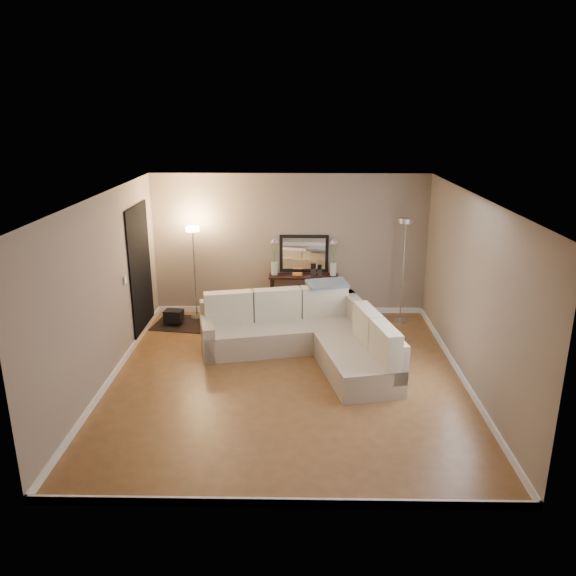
{
  "coord_description": "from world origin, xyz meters",
  "views": [
    {
      "loc": [
        0.14,
        -7.26,
        3.67
      ],
      "look_at": [
        0.0,
        0.8,
        1.1
      ],
      "focal_mm": 35.0,
      "sensor_mm": 36.0,
      "label": 1
    }
  ],
  "objects_px": {
    "sectional_sofa": "(309,334)",
    "floor_lamp_lit": "(194,255)",
    "floor_lamp_unlit": "(404,250)",
    "console_table": "(299,293)"
  },
  "relations": [
    {
      "from": "floor_lamp_lit",
      "to": "floor_lamp_unlit",
      "type": "bearing_deg",
      "value": -2.0
    },
    {
      "from": "console_table",
      "to": "floor_lamp_lit",
      "type": "distance_m",
      "value": 2.04
    },
    {
      "from": "sectional_sofa",
      "to": "console_table",
      "type": "relative_size",
      "value": 2.4
    },
    {
      "from": "floor_lamp_lit",
      "to": "floor_lamp_unlit",
      "type": "height_order",
      "value": "floor_lamp_unlit"
    },
    {
      "from": "console_table",
      "to": "floor_lamp_lit",
      "type": "xyz_separation_m",
      "value": [
        -1.88,
        -0.18,
        0.76
      ]
    },
    {
      "from": "console_table",
      "to": "floor_lamp_unlit",
      "type": "bearing_deg",
      "value": -9.55
    },
    {
      "from": "floor_lamp_unlit",
      "to": "console_table",
      "type": "bearing_deg",
      "value": 170.45
    },
    {
      "from": "console_table",
      "to": "floor_lamp_unlit",
      "type": "xyz_separation_m",
      "value": [
        1.82,
        -0.31,
        0.9
      ]
    },
    {
      "from": "sectional_sofa",
      "to": "floor_lamp_lit",
      "type": "relative_size",
      "value": 1.79
    },
    {
      "from": "sectional_sofa",
      "to": "console_table",
      "type": "height_order",
      "value": "sectional_sofa"
    }
  ]
}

